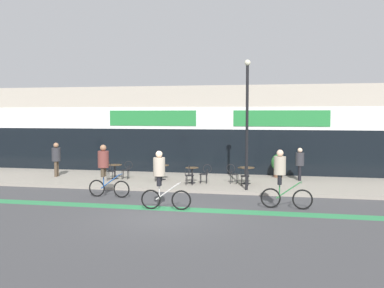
% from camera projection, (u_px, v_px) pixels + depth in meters
% --- Properties ---
extents(ground_plane, '(120.00, 120.00, 0.00)m').
position_uv_depth(ground_plane, '(166.00, 217.00, 14.60)').
color(ground_plane, '#424244').
extents(sidewalk_slab, '(40.00, 5.50, 0.12)m').
position_uv_depth(sidewalk_slab, '(206.00, 182.00, 21.67)').
color(sidewalk_slab, gray).
rests_on(sidewalk_slab, ground).
extents(storefront_facade, '(40.00, 4.06, 4.89)m').
position_uv_depth(storefront_facade, '(220.00, 130.00, 26.11)').
color(storefront_facade, '#B2A899').
rests_on(storefront_facade, ground).
extents(bike_lane_stripe, '(36.00, 0.70, 0.01)m').
position_uv_depth(bike_lane_stripe, '(175.00, 209.00, 15.81)').
color(bike_lane_stripe, '#2D844C').
rests_on(bike_lane_stripe, ground).
extents(bistro_table_0, '(0.70, 0.70, 0.70)m').
position_uv_depth(bistro_table_0, '(115.00, 169.00, 22.42)').
color(bistro_table_0, black).
rests_on(bistro_table_0, sidewalk_slab).
extents(bistro_table_1, '(0.72, 0.72, 0.73)m').
position_uv_depth(bistro_table_1, '(162.00, 169.00, 22.04)').
color(bistro_table_1, black).
rests_on(bistro_table_1, sidewalk_slab).
extents(bistro_table_2, '(0.62, 0.62, 0.73)m').
position_uv_depth(bistro_table_2, '(192.00, 172.00, 20.97)').
color(bistro_table_2, black).
rests_on(bistro_table_2, sidewalk_slab).
extents(bistro_table_3, '(0.77, 0.77, 0.77)m').
position_uv_depth(bistro_table_3, '(246.00, 172.00, 20.73)').
color(bistro_table_3, black).
rests_on(bistro_table_3, sidewalk_slab).
extents(cafe_chair_0_near, '(0.43, 0.59, 0.90)m').
position_uv_depth(cafe_chair_0_near, '(110.00, 170.00, 21.80)').
color(cafe_chair_0_near, black).
rests_on(cafe_chair_0_near, sidewalk_slab).
extents(cafe_chair_0_side, '(0.60, 0.45, 0.90)m').
position_uv_depth(cafe_chair_0_side, '(127.00, 169.00, 22.30)').
color(cafe_chair_0_side, black).
rests_on(cafe_chair_0_side, sidewalk_slab).
extents(cafe_chair_1_near, '(0.45, 0.60, 0.90)m').
position_uv_depth(cafe_chair_1_near, '(158.00, 171.00, 21.43)').
color(cafe_chair_1_near, black).
rests_on(cafe_chair_1_near, sidewalk_slab).
extents(cafe_chair_2_near, '(0.42, 0.59, 0.90)m').
position_uv_depth(cafe_chair_2_near, '(189.00, 174.00, 20.36)').
color(cafe_chair_2_near, black).
rests_on(cafe_chair_2_near, sidewalk_slab).
extents(cafe_chair_2_side, '(0.59, 0.42, 0.90)m').
position_uv_depth(cafe_chair_2_side, '(205.00, 172.00, 20.84)').
color(cafe_chair_2_side, black).
rests_on(cafe_chair_2_side, sidewalk_slab).
extents(cafe_chair_3_near, '(0.42, 0.58, 0.90)m').
position_uv_depth(cafe_chair_3_near, '(245.00, 174.00, 20.12)').
color(cafe_chair_3_near, black).
rests_on(cafe_chair_3_near, sidewalk_slab).
extents(cafe_chair_3_side, '(0.60, 0.45, 0.90)m').
position_uv_depth(cafe_chair_3_side, '(233.00, 172.00, 20.88)').
color(cafe_chair_3_side, black).
rests_on(cafe_chair_3_side, sidewalk_slab).
extents(planter_pot, '(0.71, 0.71, 1.19)m').
position_uv_depth(planter_pot, '(278.00, 164.00, 22.88)').
color(planter_pot, brown).
rests_on(planter_pot, sidewalk_slab).
extents(lamp_post, '(0.26, 0.26, 5.50)m').
position_uv_depth(lamp_post, '(247.00, 116.00, 18.89)').
color(lamp_post, black).
rests_on(lamp_post, sidewalk_slab).
extents(cyclist_0, '(1.78, 0.52, 2.07)m').
position_uv_depth(cyclist_0, '(161.00, 177.00, 15.67)').
color(cyclist_0, black).
rests_on(cyclist_0, ground).
extents(cyclist_1, '(1.75, 0.48, 2.12)m').
position_uv_depth(cyclist_1, '(105.00, 167.00, 18.06)').
color(cyclist_1, black).
rests_on(cyclist_1, ground).
extents(cyclist_2, '(1.82, 0.48, 2.09)m').
position_uv_depth(cyclist_2, '(282.00, 176.00, 15.85)').
color(cyclist_2, black).
rests_on(cyclist_2, ground).
extents(pedestrian_near_end, '(0.49, 0.49, 1.75)m').
position_uv_depth(pedestrian_near_end, '(56.00, 156.00, 23.14)').
color(pedestrian_near_end, '#4C3D2D').
rests_on(pedestrian_near_end, sidewalk_slab).
extents(pedestrian_far_end, '(0.44, 0.44, 1.59)m').
position_uv_depth(pedestrian_far_end, '(300.00, 161.00, 21.74)').
color(pedestrian_far_end, black).
rests_on(pedestrian_far_end, sidewalk_slab).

